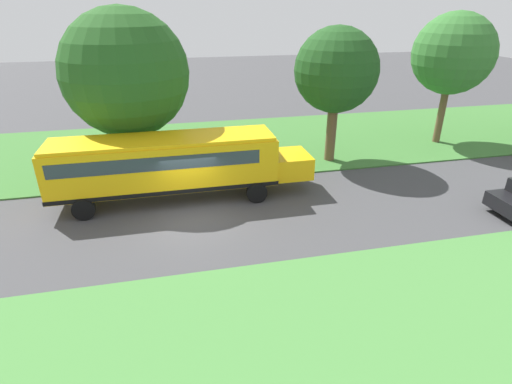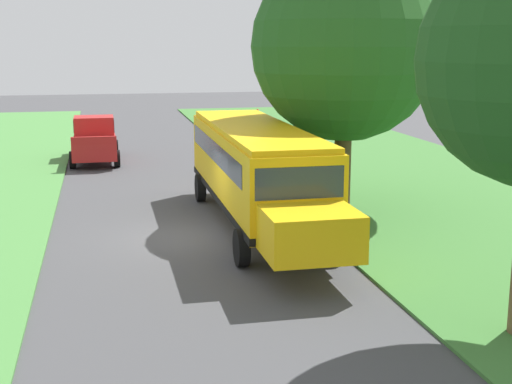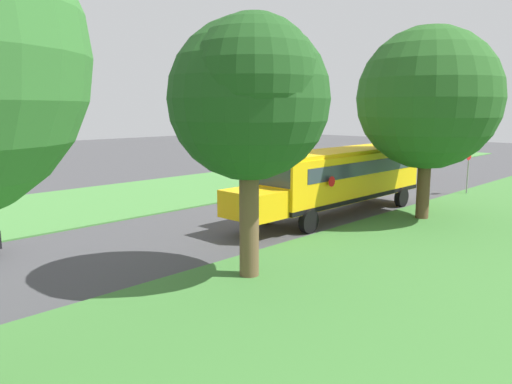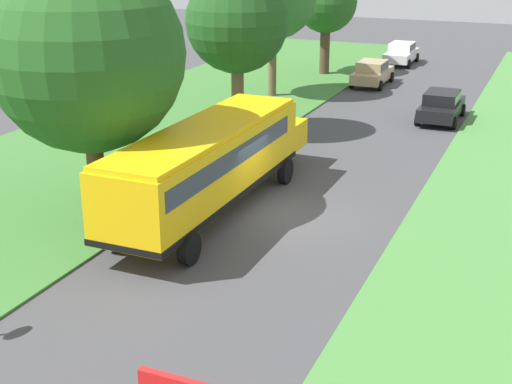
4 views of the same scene
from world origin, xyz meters
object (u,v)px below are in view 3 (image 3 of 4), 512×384
stop_sign (468,166)px  school_bus (339,175)px  oak_tree_roadside_mid (250,94)px  pickup_truck (390,163)px  oak_tree_beside_bus (430,96)px

stop_sign → school_bus: bearing=77.5°
oak_tree_roadside_mid → pickup_truck: bearing=-70.0°
oak_tree_beside_bus → stop_sign: oak_tree_beside_bus is taller
pickup_truck → stop_sign: size_ratio=1.97×
school_bus → oak_tree_beside_bus: size_ratio=1.42×
oak_tree_roadside_mid → stop_sign: 20.15m
stop_sign → pickup_truck: bearing=-27.9°
oak_tree_roadside_mid → stop_sign: (1.28, -19.75, -3.79)m
school_bus → oak_tree_roadside_mid: size_ratio=1.60×
pickup_truck → oak_tree_beside_bus: (-8.50, 12.06, 4.58)m
oak_tree_roadside_mid → stop_sign: bearing=-86.3°
pickup_truck → oak_tree_beside_bus: size_ratio=0.62×
oak_tree_beside_bus → oak_tree_roadside_mid: 11.55m
oak_tree_roadside_mid → school_bus: bearing=-69.9°
school_bus → stop_sign: bearing=-102.5°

